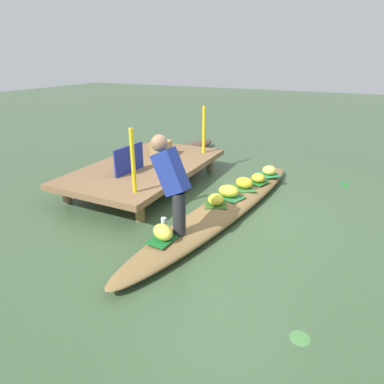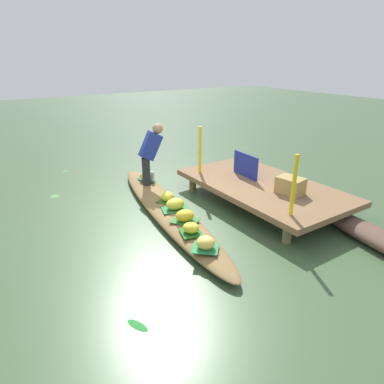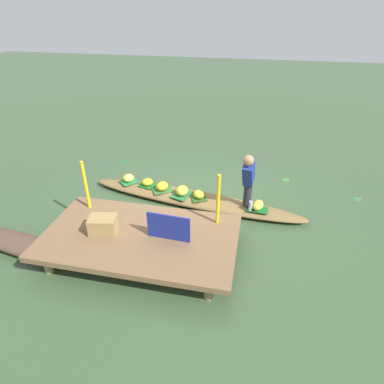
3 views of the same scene
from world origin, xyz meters
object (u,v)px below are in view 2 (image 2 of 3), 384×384
object	(u,v)px
banana_bunch_3	(191,228)
water_bottle	(153,177)
vendor_boat	(167,210)
banana_bunch_4	(206,242)
banana_bunch_2	(167,197)
banana_bunch_5	(146,176)
vendor_person	(150,151)
moored_boat	(375,237)
market_banner	(246,165)
banana_bunch_0	(175,204)
produce_crate	(290,186)
banana_bunch_1	(185,215)

from	to	relation	value
banana_bunch_3	water_bottle	bearing A→B (deg)	166.54
vendor_boat	banana_bunch_4	distance (m)	1.59
banana_bunch_2	banana_bunch_5	xyz separation A→B (m)	(-1.21, 0.18, 0.01)
banana_bunch_2	vendor_person	size ratio (longest dim) A/B	0.20
banana_bunch_4	moored_boat	bearing A→B (deg)	66.79
vendor_person	vendor_boat	bearing A→B (deg)	-13.78
banana_bunch_2	banana_bunch_5	world-z (taller)	banana_bunch_5
banana_bunch_4	market_banner	bearing A→B (deg)	126.67
banana_bunch_0	banana_bunch_2	size ratio (longest dim) A/B	1.36
vendor_person	produce_crate	size ratio (longest dim) A/B	2.74
vendor_boat	produce_crate	xyz separation A→B (m)	(1.15, 1.79, 0.44)
vendor_person	banana_bunch_2	bearing A→B (deg)	-10.74
banana_bunch_5	vendor_person	bearing A→B (deg)	0.56
banana_bunch_0	banana_bunch_1	bearing A→B (deg)	-12.16
banana_bunch_2	banana_bunch_3	bearing A→B (deg)	-13.57
banana_bunch_0	banana_bunch_4	size ratio (longest dim) A/B	1.27
moored_boat	market_banner	distance (m)	2.60
banana_bunch_2	banana_bunch_3	xyz separation A→B (m)	(1.21, -0.29, -0.01)
banana_bunch_1	market_banner	distance (m)	1.97
banana_bunch_0	banana_bunch_5	xyz separation A→B (m)	(-1.58, 0.24, 0.00)
banana_bunch_1	produce_crate	size ratio (longest dim) A/B	0.66
banana_bunch_4	banana_bunch_5	world-z (taller)	banana_bunch_5
vendor_boat	banana_bunch_2	size ratio (longest dim) A/B	19.95
moored_boat	produce_crate	xyz separation A→B (m)	(-1.42, -0.29, 0.42)
banana_bunch_0	banana_bunch_5	bearing A→B (deg)	171.23
moored_boat	banana_bunch_5	bearing A→B (deg)	-145.27
banana_bunch_5	water_bottle	distance (m)	0.16
banana_bunch_1	banana_bunch_2	bearing A→B (deg)	169.07
banana_bunch_0	moored_boat	bearing A→B (deg)	41.54
banana_bunch_1	water_bottle	bearing A→B (deg)	167.72
banana_bunch_1	water_bottle	distance (m)	1.95
moored_boat	banana_bunch_4	bearing A→B (deg)	-103.46
banana_bunch_0	banana_bunch_4	distance (m)	1.35
banana_bunch_1	vendor_person	xyz separation A→B (m)	(-1.81, 0.35, 0.59)
moored_boat	banana_bunch_0	bearing A→B (deg)	-128.71
water_bottle	produce_crate	world-z (taller)	produce_crate
banana_bunch_4	water_bottle	size ratio (longest dim) A/B	1.20
moored_boat	vendor_person	distance (m)	4.17
banana_bunch_4	vendor_person	distance (m)	2.78
banana_bunch_1	produce_crate	world-z (taller)	produce_crate
banana_bunch_0	banana_bunch_2	bearing A→B (deg)	170.62
produce_crate	vendor_person	bearing A→B (deg)	-145.93
banana_bunch_2	banana_bunch_4	distance (m)	1.72
vendor_boat	banana_bunch_3	bearing A→B (deg)	-2.48
produce_crate	banana_bunch_2	bearing A→B (deg)	-126.90
market_banner	banana_bunch_2	bearing A→B (deg)	-92.48
market_banner	produce_crate	size ratio (longest dim) A/B	1.62
banana_bunch_1	banana_bunch_5	size ratio (longest dim) A/B	1.02
banana_bunch_2	vendor_person	distance (m)	1.16
vendor_boat	banana_bunch_5	bearing A→B (deg)	176.99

